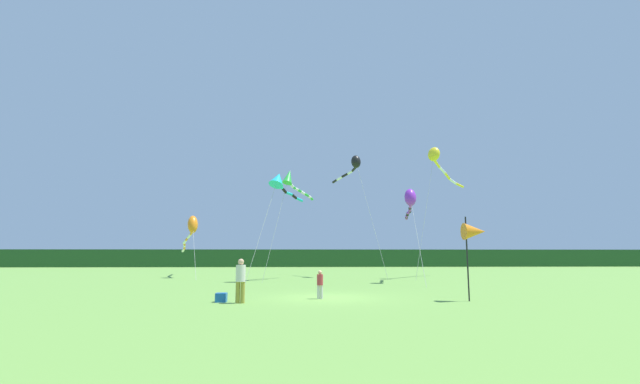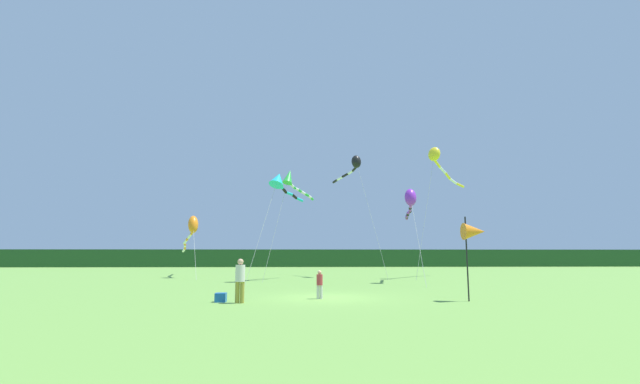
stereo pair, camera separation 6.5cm
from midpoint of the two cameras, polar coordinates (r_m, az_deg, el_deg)
ground_plane at (r=19.31m, az=0.88°, el=-13.73°), size 120.00×120.00×0.00m
distant_treeline at (r=64.19m, az=-1.47°, el=-8.70°), size 108.00×2.02×2.51m
person_adult at (r=17.36m, az=-10.38°, el=-11.11°), size 0.37×0.37×1.69m
person_child at (r=18.71m, az=0.05°, el=-11.88°), size 0.26×0.26×1.18m
cooler_box at (r=17.95m, az=-12.83°, el=-13.40°), size 0.42×0.43×0.35m
banner_flag_pole at (r=18.85m, az=19.71°, el=-5.01°), size 0.90×0.70×3.40m
kite_black at (r=36.63m, az=4.60°, el=3.66°), size 3.69×6.24×10.16m
kite_cyan at (r=30.61m, az=-5.34°, el=1.46°), size 3.57×6.07×7.74m
kite_orange at (r=36.91m, az=-16.47°, el=-4.55°), size 3.59×9.23×5.12m
kite_green at (r=32.55m, az=-3.75°, el=1.60°), size 3.58×5.66×8.21m
kite_yellow at (r=36.15m, az=15.31°, el=4.12°), size 6.56×7.22×10.33m
kite_purple at (r=29.59m, az=11.87°, el=-1.01°), size 1.04×7.04×6.32m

